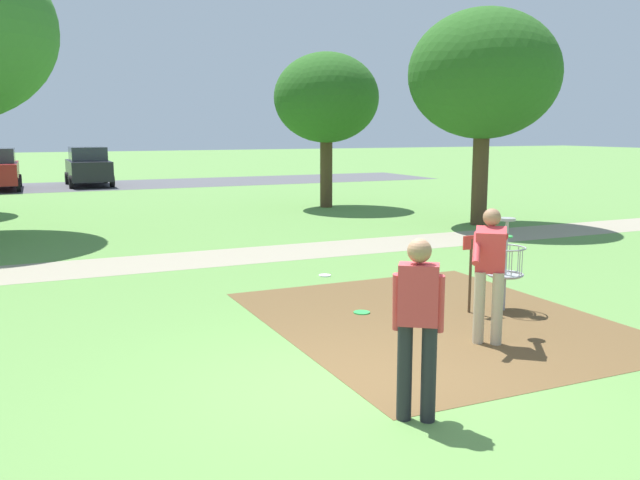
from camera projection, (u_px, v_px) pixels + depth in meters
name	position (u px, v px, depth m)	size (l,w,h in m)	color
ground_plane	(355.00, 388.00, 7.08)	(160.00, 160.00, 0.00)	#5B8942
dirt_tee_pad	(434.00, 320.00, 9.60)	(4.49, 5.35, 0.01)	brown
disc_golf_basket	(502.00, 261.00, 9.98)	(0.98, 0.58, 1.39)	#9E9EA3
player_foreground_watching	(418.00, 319.00, 6.15)	(0.48, 0.45, 1.71)	#232328
player_throwing	(490.00, 267.00, 8.40)	(1.03, 0.72, 1.71)	tan
frisbee_near_basket	(325.00, 275.00, 12.48)	(0.23, 0.23, 0.02)	white
frisbee_by_tee	(362.00, 312.00, 9.95)	(0.24, 0.24, 0.02)	green
frisbee_far_left	(410.00, 276.00, 12.41)	(0.24, 0.24, 0.02)	white
tree_near_left	(326.00, 98.00, 22.91)	(3.56, 3.56, 5.24)	#4C3823
tree_mid_center	(484.00, 75.00, 18.55)	(4.15, 4.15, 5.93)	#4C3823
parking_lot_strip	(85.00, 186.00, 32.18)	(36.00, 6.00, 0.01)	#4C4C51
parked_car_center_right	(88.00, 166.00, 32.17)	(2.00, 4.21, 1.84)	black
gravel_path	(184.00, 260.00, 13.95)	(40.00, 1.88, 0.00)	gray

